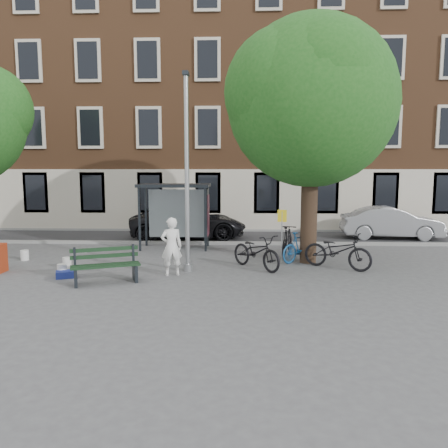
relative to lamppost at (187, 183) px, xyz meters
name	(u,v)px	position (x,y,z in m)	size (l,w,h in m)	color
ground	(188,271)	(0.00, 0.00, -2.78)	(90.00, 90.00, 0.00)	#4C4C4F
road	(205,237)	(0.00, 7.00, -2.78)	(40.00, 4.00, 0.01)	#28282B
curb_near	(202,243)	(0.00, 5.00, -2.72)	(40.00, 0.25, 0.12)	gray
curb_far	(208,230)	(0.00, 9.00, -2.72)	(40.00, 0.25, 0.12)	gray
building_row	(213,105)	(0.00, 13.00, 4.22)	(30.00, 8.00, 14.00)	brown
lamppost	(187,183)	(0.00, 0.00, 0.00)	(0.28, 0.35, 6.11)	#9EA0A3
tree_right	(313,95)	(4.01, 1.38, 2.83)	(5.76, 5.60, 8.20)	black
bus_shelter	(184,201)	(-0.61, 4.11, -0.87)	(2.85, 1.45, 2.62)	#1E2328
painter	(172,246)	(-0.43, -0.52, -1.90)	(0.65, 0.42, 1.78)	white
bench	(106,267)	(-2.17, -1.46, -2.33)	(1.99, 1.25, 0.98)	#1E2328
bike_a	(337,251)	(4.80, 0.56, -2.19)	(0.79, 2.26, 1.19)	black
bike_b	(300,247)	(3.74, 1.57, -2.25)	(0.50, 1.78, 1.07)	#184E88
bike_c	(256,251)	(2.17, 0.44, -2.21)	(0.76, 2.18, 1.14)	black
bike_d	(287,240)	(3.42, 2.77, -2.23)	(0.52, 1.84, 1.11)	black
car_dark	(188,223)	(-0.76, 6.59, -2.04)	(2.47, 5.35, 1.49)	black
car_silver	(391,223)	(8.66, 6.90, -2.05)	(1.56, 4.48, 1.48)	#93949A
blue_crate	(66,274)	(-3.54, -0.93, -2.68)	(0.55, 0.40, 0.20)	navy
bucket_a	(62,270)	(-3.74, -0.71, -2.60)	(0.28, 0.28, 0.36)	silver
bucket_b	(67,263)	(-3.99, 0.29, -2.60)	(0.28, 0.28, 0.36)	silver
bucket_c	(25,255)	(-5.99, 1.48, -2.60)	(0.28, 0.28, 0.36)	white
notice_sign	(282,225)	(3.08, 1.44, -1.47)	(0.31, 0.11, 1.83)	#9EA0A3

